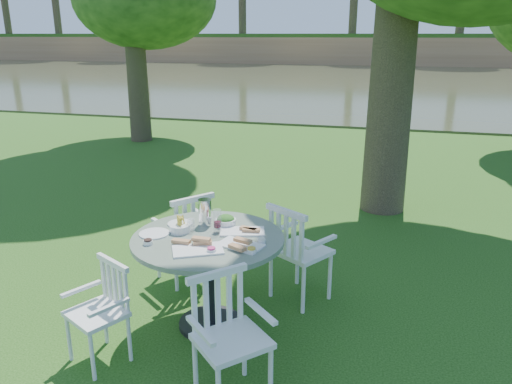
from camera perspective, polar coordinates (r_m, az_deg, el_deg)
ground at (r=5.51m, az=-0.56°, el=-9.07°), size 140.00×140.00×0.00m
table at (r=4.29m, az=-5.44°, el=-7.37°), size 1.29×1.29×0.85m
chair_ne at (r=4.72m, az=4.38°, el=-6.28°), size 0.65×0.64×0.97m
chair_nw at (r=5.12m, az=-7.75°, el=-4.48°), size 0.65×0.66×0.95m
chair_sw at (r=4.14m, az=-16.87°, el=-12.09°), size 0.54×0.53×0.81m
chair_se at (r=3.59m, az=-3.51°, el=-15.07°), size 0.63×0.63×0.91m
tableware at (r=4.29m, az=-5.68°, el=-4.01°), size 1.11×0.86×0.24m
river at (r=27.87m, az=12.92°, el=12.10°), size 100.00×28.00×0.12m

